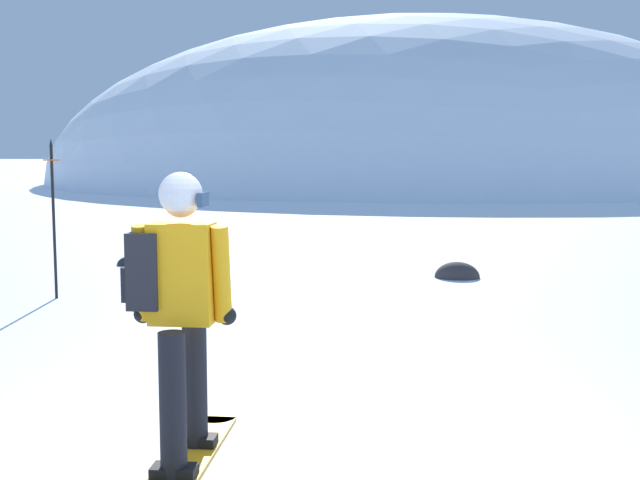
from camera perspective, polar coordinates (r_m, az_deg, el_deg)
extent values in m
plane|color=white|center=(4.99, -2.79, -15.19)|extent=(300.00, 300.00, 0.00)
ellipsoid|color=white|center=(46.18, 6.32, 4.08)|extent=(40.33, 36.30, 17.97)
cube|color=orange|center=(4.96, -9.51, -15.26)|extent=(0.37, 1.57, 0.02)
cylinder|color=orange|center=(5.67, -7.38, -12.42)|extent=(0.28, 0.28, 0.02)
cube|color=black|center=(5.16, -8.79, -13.87)|extent=(0.26, 0.15, 0.06)
cube|color=black|center=(4.73, -10.31, -15.83)|extent=(0.26, 0.15, 0.06)
cylinder|color=black|center=(5.05, -8.87, -9.82)|extent=(0.15, 0.15, 0.82)
cylinder|color=black|center=(4.60, -10.41, -11.44)|extent=(0.15, 0.15, 0.82)
cube|color=#F4A314|center=(4.67, -9.76, -2.35)|extent=(0.37, 0.24, 0.58)
cylinder|color=#F4A314|center=(4.74, -12.44, -2.28)|extent=(0.11, 0.18, 0.57)
cylinder|color=#F4A314|center=(4.61, -7.00, -2.41)|extent=(0.11, 0.18, 0.57)
sphere|color=black|center=(4.82, -12.45, -5.14)|extent=(0.11, 0.11, 0.11)
sphere|color=black|center=(4.69, -6.61, -5.36)|extent=(0.11, 0.11, 0.11)
cube|color=#232328|center=(4.72, -12.10, -2.05)|extent=(0.20, 0.29, 0.44)
cube|color=#232328|center=(4.77, -13.23, -2.98)|extent=(0.07, 0.20, 0.20)
sphere|color=beige|center=(4.62, -9.86, 2.86)|extent=(0.21, 0.21, 0.21)
sphere|color=silver|center=(4.62, -9.87, 3.24)|extent=(0.25, 0.25, 0.25)
cube|color=navy|center=(4.59, -8.29, 2.87)|extent=(0.04, 0.17, 0.08)
cylinder|color=black|center=(10.43, -18.37, 1.19)|extent=(0.04, 0.04, 1.90)
cylinder|color=orange|center=(10.39, -18.52, 5.41)|extent=(0.20, 0.20, 0.02)
cone|color=black|center=(10.39, -18.56, 6.62)|extent=(0.04, 0.04, 0.08)
ellipsoid|color=#383333|center=(11.81, 9.71, -2.64)|extent=(0.65, 0.56, 0.46)
ellipsoid|color=#282628|center=(13.25, -13.37, -1.74)|extent=(0.41, 0.34, 0.28)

